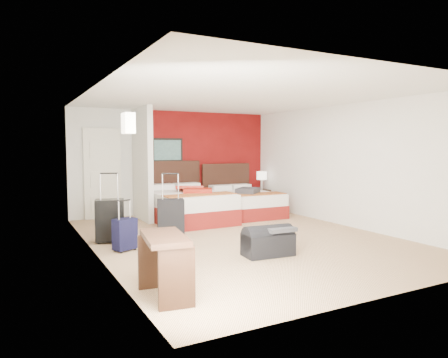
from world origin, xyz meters
TOP-DOWN VIEW (x-y plane):
  - ground at (0.00, 0.00)m, footprint 6.50×6.50m
  - room_walls at (-1.40, 1.42)m, footprint 5.02×6.52m
  - red_accent_panel at (0.75, 3.23)m, footprint 3.50×0.04m
  - partition_wall at (-1.00, 2.61)m, footprint 0.12×1.20m
  - entry_door at (-1.75, 3.20)m, footprint 0.82×0.06m
  - bed_left at (-0.17, 2.01)m, footprint 1.53×2.16m
  - bed_right at (1.34, 2.10)m, footprint 1.32×1.86m
  - red_suitcase_open at (-0.07, 1.91)m, footprint 0.90×1.01m
  - jacket_bundle at (1.24, 1.80)m, footprint 0.70×0.69m
  - nightstand at (2.26, 2.77)m, footprint 0.38×0.38m
  - table_lamp at (2.26, 2.77)m, footprint 0.35×0.35m
  - suitcase_black at (-2.13, 0.75)m, footprint 0.53×0.40m
  - suitcase_charcoal at (-1.12, 0.51)m, footprint 0.52×0.40m
  - suitcase_navy at (-2.06, 0.05)m, footprint 0.40×0.32m
  - duffel_bag at (-0.23, -1.23)m, footprint 0.77×0.46m
  - jacket_draped at (-0.08, -1.28)m, footprint 0.47×0.40m
  - desk at (-2.18, -2.15)m, footprint 0.53×0.88m

SIDE VIEW (x-z plane):
  - ground at x=0.00m, z-range 0.00..0.00m
  - duffel_bag at x=-0.23m, z-range 0.00..0.37m
  - suitcase_navy at x=-2.06m, z-range 0.00..0.48m
  - nightstand at x=2.26m, z-range 0.00..0.50m
  - bed_right at x=1.34m, z-range 0.00..0.55m
  - bed_left at x=-0.17m, z-range 0.00..0.64m
  - suitcase_charcoal at x=-1.12m, z-range 0.00..0.68m
  - desk at x=-2.18m, z-range 0.00..0.69m
  - suitcase_black at x=-2.13m, z-range 0.00..0.71m
  - jacket_draped at x=-0.08m, z-range 0.37..0.43m
  - jacket_bundle at x=1.24m, z-range 0.55..0.68m
  - red_suitcase_open at x=-0.07m, z-range 0.64..0.74m
  - table_lamp at x=2.26m, z-range 0.50..0.98m
  - entry_door at x=-1.75m, z-range 0.00..2.05m
  - red_accent_panel at x=0.75m, z-range 0.00..2.50m
  - partition_wall at x=-1.00m, z-range 0.00..2.50m
  - room_walls at x=-1.40m, z-range 0.01..2.51m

